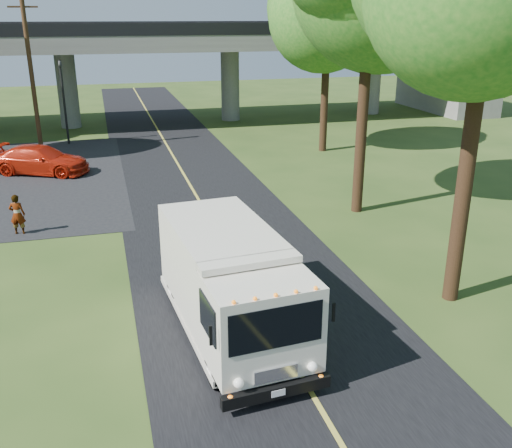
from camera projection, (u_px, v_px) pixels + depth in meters
name	position (u px, v px, depth m)	size (l,w,h in m)	color
ground	(281.00, 342.00, 14.44)	(120.00, 120.00, 0.00)	#2C4418
road	(208.00, 216.00, 23.49)	(7.00, 90.00, 0.02)	black
lane_line	(208.00, 215.00, 23.48)	(0.12, 90.00, 0.01)	gold
overpass	(150.00, 61.00, 41.83)	(54.00, 10.00, 7.30)	slate
traffic_signal	(63.00, 93.00, 35.38)	(0.18, 0.22, 5.20)	black
utility_pole	(31.00, 74.00, 32.72)	(1.60, 0.26, 9.00)	#472D19
tree_right_far	(333.00, 5.00, 31.80)	(5.77, 5.67, 10.99)	#382314
step_van	(230.00, 281.00, 14.35)	(2.95, 6.69, 2.73)	silver
red_sedan	(41.00, 160.00, 29.50)	(2.03, 5.00, 1.45)	#B81F0B
pedestrian	(17.00, 214.00, 21.29)	(0.57, 0.37, 1.56)	gray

